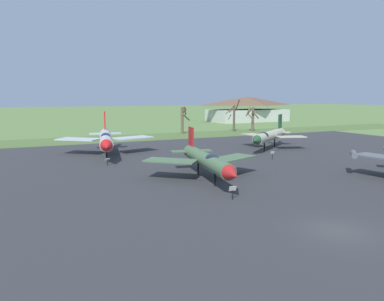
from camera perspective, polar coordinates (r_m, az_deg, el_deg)
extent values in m
plane|color=#607F42|center=(24.06, 21.86, -11.65)|extent=(600.00, 600.00, 0.00)
cube|color=#333335|center=(38.06, 1.70, -3.71)|extent=(99.08, 59.94, 0.05)
cube|color=#516C35|center=(71.63, -11.42, 1.83)|extent=(159.08, 12.00, 0.06)
cylinder|color=#B7B293|center=(57.15, 12.05, 2.26)|extent=(10.97, 8.73, 1.46)
cone|color=#234C2D|center=(50.44, 9.83, 1.53)|extent=(2.01, 1.97, 1.34)
cylinder|color=black|center=(63.49, 13.70, 2.80)|extent=(1.25, 1.30, 1.02)
ellipsoid|color=#19232D|center=(54.08, 11.13, 2.38)|extent=(0.96, 1.81, 0.91)
cube|color=#B7B293|center=(59.14, 9.69, 2.42)|extent=(2.28, 4.35, 0.14)
cube|color=#B7B293|center=(57.60, 15.13, 2.09)|extent=(4.76, 3.38, 0.14)
cube|color=#234C2D|center=(62.44, 13.55, 4.45)|extent=(1.57, 1.24, 2.31)
cube|color=#B7B293|center=(62.82, 12.51, 2.88)|extent=(2.05, 2.10, 0.14)
cube|color=#B7B293|center=(62.28, 14.46, 2.77)|extent=(2.05, 2.10, 0.14)
cylinder|color=black|center=(54.67, 11.20, 0.53)|extent=(0.19, 0.19, 1.36)
cylinder|color=black|center=(59.96, 12.74, 1.17)|extent=(0.19, 0.19, 1.36)
cylinder|color=black|center=(47.88, 12.39, -0.95)|extent=(0.08, 0.08, 0.79)
cube|color=white|center=(47.79, 12.41, -0.31)|extent=(0.53, 0.26, 0.33)
cylinder|color=#4C6B47|center=(35.06, 2.20, -1.50)|extent=(3.38, 12.05, 1.38)
cone|color=#B21E1E|center=(28.72, 6.37, -3.76)|extent=(1.54, 1.91, 1.27)
cylinder|color=black|center=(41.00, -0.46, -0.05)|extent=(1.08, 0.91, 0.97)
ellipsoid|color=#19232D|center=(33.22, 3.20, -1.39)|extent=(1.05, 1.98, 0.99)
cube|color=#4C6B47|center=(35.40, -3.31, -1.58)|extent=(5.36, 5.14, 0.13)
cube|color=#4C6B47|center=(37.24, 6.32, -1.12)|extent=(5.55, 4.15, 0.13)
cube|color=#B21E1E|center=(39.96, -0.14, 2.21)|extent=(0.44, 1.67, 2.05)
cube|color=#4C6B47|center=(39.79, -1.88, -0.16)|extent=(2.16, 1.60, 0.13)
cube|color=#4C6B47|center=(40.45, 1.61, -0.02)|extent=(2.16, 1.60, 0.13)
cylinder|color=black|center=(32.87, 3.59, -4.56)|extent=(0.18, 0.18, 1.29)
cylinder|color=black|center=(37.78, 0.97, -2.84)|extent=(0.18, 0.18, 1.29)
cylinder|color=black|center=(28.91, 6.34, -6.95)|extent=(0.08, 0.08, 0.75)
cube|color=white|center=(28.77, 6.36, -5.90)|extent=(0.61, 0.32, 0.40)
cylinder|color=silver|center=(51.20, -13.28, 1.79)|extent=(4.34, 14.04, 1.61)
cone|color=red|center=(43.13, -13.16, 0.59)|extent=(1.90, 2.51, 1.49)
cylinder|color=black|center=(58.48, -13.36, 2.58)|extent=(1.28, 1.09, 1.13)
ellipsoid|color=#19232D|center=(49.01, -13.27, 2.02)|extent=(1.25, 2.35, 1.17)
cube|color=silver|center=(52.85, -17.25, 1.70)|extent=(6.27, 5.83, 0.15)
cube|color=silver|center=(52.90, -9.34, 1.97)|extent=(6.26, 4.37, 0.15)
cube|color=red|center=(57.27, -13.43, 4.61)|extent=(0.59, 2.05, 2.67)
cube|color=silver|center=(57.40, -14.68, 2.55)|extent=(2.26, 1.87, 0.15)
cube|color=silver|center=(57.42, -12.03, 2.64)|extent=(2.26, 1.87, 0.15)
cylinder|color=black|center=(48.35, -13.18, -0.46)|extent=(0.22, 0.22, 1.51)
cylinder|color=black|center=(54.45, -13.26, 0.51)|extent=(0.22, 0.22, 1.51)
cylinder|color=black|center=(43.75, -13.05, -1.94)|extent=(0.08, 0.08, 0.64)
cube|color=white|center=(43.68, -13.07, -1.36)|extent=(0.61, 0.38, 0.26)
cube|color=#565B60|center=(40.43, 27.40, -0.88)|extent=(3.06, 5.12, 0.15)
cylinder|color=#565B60|center=(41.08, 23.90, -0.53)|extent=(2.21, 2.20, 0.59)
cylinder|color=brown|center=(79.37, -1.53, 4.69)|extent=(0.58, 0.58, 5.79)
cylinder|color=brown|center=(79.13, -1.10, 6.25)|extent=(1.12, 1.38, 1.94)
cylinder|color=brown|center=(79.90, -1.32, 5.97)|extent=(1.22, 1.35, 1.80)
cylinder|color=brown|center=(78.66, -0.91, 5.20)|extent=(2.19, 1.37, 1.59)
cylinder|color=brown|center=(85.13, 6.56, 4.93)|extent=(0.50, 0.50, 5.92)
cylinder|color=brown|center=(85.40, 7.10, 7.04)|extent=(0.38, 1.92, 2.70)
cylinder|color=brown|center=(85.40, 5.89, 5.21)|extent=(1.73, 1.58, 1.15)
cylinder|color=brown|center=(85.99, 6.00, 6.40)|extent=(2.73, 0.71, 2.13)
cylinder|color=brown|center=(85.40, 6.12, 6.22)|extent=(1.55, 1.05, 0.96)
cylinder|color=brown|center=(85.43, 9.46, 4.78)|extent=(0.59, 0.59, 5.60)
cylinder|color=brown|center=(85.96, 8.85, 5.92)|extent=(2.35, 1.18, 1.78)
cylinder|color=brown|center=(85.35, 8.94, 6.34)|extent=(1.25, 1.57, 1.24)
cylinder|color=brown|center=(85.49, 8.85, 6.39)|extent=(1.60, 1.61, 1.33)
cylinder|color=brown|center=(84.45, 9.72, 5.71)|extent=(2.18, 0.82, 2.52)
cylinder|color=brown|center=(84.80, 8.96, 5.42)|extent=(0.38, 2.09, 1.52)
cube|color=beige|center=(121.69, 8.61, 5.43)|extent=(25.29, 13.36, 3.85)
pyramid|color=brown|center=(121.55, 8.65, 7.64)|extent=(26.55, 14.02, 2.78)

